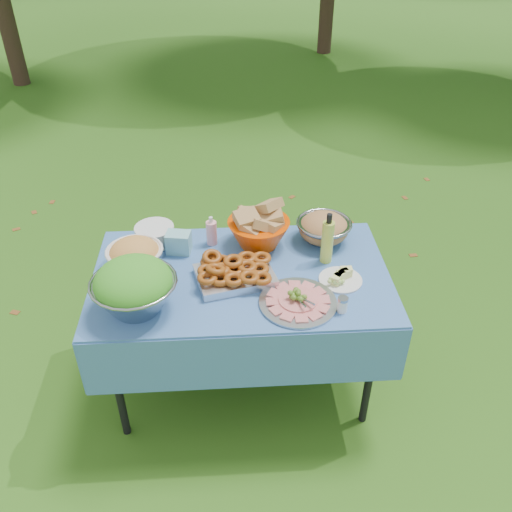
% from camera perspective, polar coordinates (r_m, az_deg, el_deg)
% --- Properties ---
extents(ground, '(80.00, 80.00, 0.00)m').
position_cam_1_polar(ground, '(3.19, -1.34, -12.82)').
color(ground, '#173609').
rests_on(ground, ground).
extents(picnic_table, '(1.46, 0.86, 0.76)m').
position_cam_1_polar(picnic_table, '(2.92, -1.45, -7.84)').
color(picnic_table, '#73A1DD').
rests_on(picnic_table, ground).
extents(salad_bowl, '(0.44, 0.44, 0.25)m').
position_cam_1_polar(salad_bowl, '(2.45, -12.73, -3.18)').
color(salad_bowl, '#92979B').
rests_on(salad_bowl, picnic_table).
extents(pasta_bowl_white, '(0.36, 0.36, 0.15)m').
position_cam_1_polar(pasta_bowl_white, '(2.74, -12.65, 0.19)').
color(pasta_bowl_white, silver).
rests_on(pasta_bowl_white, picnic_table).
extents(plate_stack, '(0.28, 0.28, 0.09)m').
position_cam_1_polar(plate_stack, '(2.93, -10.60, 2.27)').
color(plate_stack, silver).
rests_on(plate_stack, picnic_table).
extents(wipes_box, '(0.14, 0.11, 0.11)m').
position_cam_1_polar(wipes_box, '(2.83, -8.14, 1.42)').
color(wipes_box, '#7AC1C7').
rests_on(wipes_box, picnic_table).
extents(sanitizer_bottle, '(0.08, 0.08, 0.16)m').
position_cam_1_polar(sanitizer_bottle, '(2.86, -4.71, 2.70)').
color(sanitizer_bottle, pink).
rests_on(sanitizer_bottle, picnic_table).
extents(bread_bowl, '(0.33, 0.33, 0.22)m').
position_cam_1_polar(bread_bowl, '(2.83, 0.28, 3.09)').
color(bread_bowl, '#DB4000').
rests_on(bread_bowl, picnic_table).
extents(pasta_bowl_steel, '(0.33, 0.33, 0.15)m').
position_cam_1_polar(pasta_bowl_steel, '(2.90, 7.14, 2.97)').
color(pasta_bowl_steel, '#92979B').
rests_on(pasta_bowl_steel, picnic_table).
extents(fried_tray, '(0.42, 0.34, 0.09)m').
position_cam_1_polar(fried_tray, '(2.61, -2.24, -1.74)').
color(fried_tray, silver).
rests_on(fried_tray, picnic_table).
extents(charcuterie_platter, '(0.38, 0.38, 0.08)m').
position_cam_1_polar(charcuterie_platter, '(2.48, 4.47, -4.26)').
color(charcuterie_platter, '#A3A6AA').
rests_on(charcuterie_platter, picnic_table).
extents(oil_bottle, '(0.07, 0.07, 0.28)m').
position_cam_1_polar(oil_bottle, '(2.71, 7.55, 1.88)').
color(oil_bottle, '#B9CE44').
rests_on(oil_bottle, picnic_table).
extents(cheese_plate, '(0.23, 0.23, 0.06)m').
position_cam_1_polar(cheese_plate, '(2.65, 8.92, -2.09)').
color(cheese_plate, silver).
rests_on(cheese_plate, picnic_table).
extents(shaker, '(0.05, 0.05, 0.08)m').
position_cam_1_polar(shaker, '(2.47, 9.09, -5.06)').
color(shaker, white).
rests_on(shaker, picnic_table).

